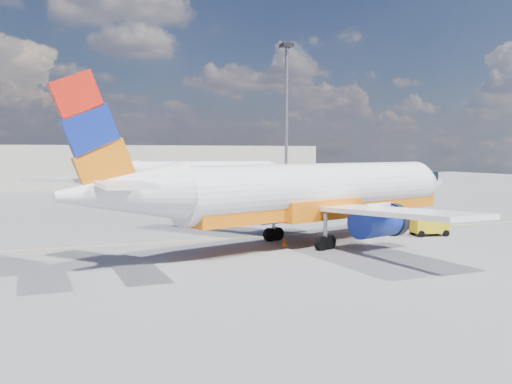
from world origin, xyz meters
name	(u,v)px	position (x,y,z in m)	size (l,w,h in m)	color
ground	(261,243)	(0.00, 0.00, 0.00)	(240.00, 240.00, 0.00)	#59595D
taxi_line	(247,237)	(0.00, 3.00, 0.01)	(70.00, 0.15, 0.01)	yellow
terminal_main	(143,166)	(5.00, 75.00, 4.00)	(70.00, 14.00, 8.00)	beige
main_jet	(309,193)	(3.18, -1.50, 3.75)	(37.07, 28.15, 11.26)	white
second_jet	(200,173)	(10.11, 51.63, 3.36)	(33.24, 26.25, 10.07)	white
gse_tug	(428,224)	(13.97, -1.52, 0.93)	(2.99, 2.17, 1.97)	black
traffic_cone	(284,242)	(1.07, -1.83, 0.25)	(0.37, 0.37, 0.51)	white
floodlight_mast	(286,107)	(18.05, 34.98, 13.16)	(1.60, 1.60, 21.95)	gray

